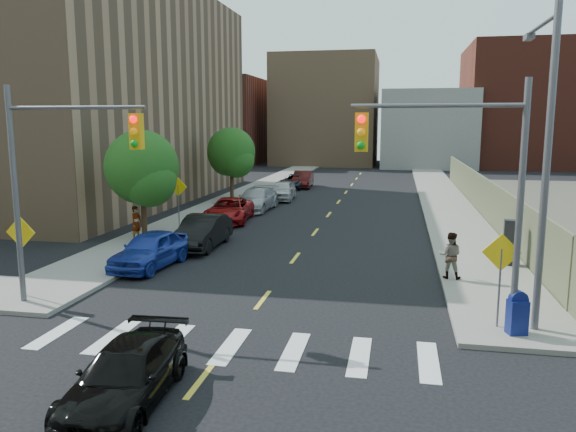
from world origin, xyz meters
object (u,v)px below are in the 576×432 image
at_px(parked_car_white, 282,190).
at_px(mailbox, 517,313).
at_px(parked_car_black, 202,232).
at_px(parked_car_grey, 294,181).
at_px(parked_car_blue, 150,250).
at_px(pedestrian_east, 450,255).
at_px(payphone, 510,242).
at_px(parked_car_red, 229,210).
at_px(parked_car_maroon, 303,179).
at_px(parked_car_silver, 256,199).
at_px(pedestrian_west, 136,223).
at_px(black_sedan, 126,376).

bearing_deg(parked_car_white, mailbox, -68.72).
distance_m(parked_car_black, parked_car_grey, 24.81).
xyz_separation_m(parked_car_blue, pedestrian_east, (11.80, 0.17, 0.27)).
distance_m(parked_car_white, mailbox, 28.72).
height_order(parked_car_black, pedestrian_east, pedestrian_east).
relative_size(parked_car_white, mailbox, 3.59).
bearing_deg(mailbox, parked_car_grey, 94.30).
height_order(payphone, pedestrian_east, payphone).
bearing_deg(parked_car_grey, parked_car_red, -86.74).
relative_size(parked_car_red, parked_car_maroon, 1.12).
height_order(parked_car_silver, pedestrian_east, pedestrian_east).
bearing_deg(pedestrian_east, parked_car_blue, 9.84).
distance_m(parked_car_blue, parked_car_grey, 28.73).
height_order(parked_car_red, pedestrian_west, pedestrian_west).
relative_size(parked_car_maroon, black_sedan, 1.08).
bearing_deg(mailbox, parked_car_silver, 105.45).
bearing_deg(payphone, parked_car_grey, 123.06).
distance_m(parked_car_grey, pedestrian_west, 24.66).
height_order(parked_car_silver, black_sedan, parked_car_silver).
xyz_separation_m(mailbox, pedestrian_west, (-15.83, 9.56, 0.25)).
xyz_separation_m(parked_car_grey, pedestrian_west, (-3.35, -24.42, 0.36)).
height_order(parked_car_white, black_sedan, parked_car_white).
xyz_separation_m(parked_car_white, pedestrian_west, (-3.89, -16.56, 0.25)).
xyz_separation_m(parked_car_white, black_sedan, (3.16, -31.47, -0.13)).
bearing_deg(pedestrian_east, parked_car_red, -33.29).
height_order(pedestrian_west, pedestrian_east, pedestrian_east).
bearing_deg(parked_car_blue, pedestrian_east, 6.61).
distance_m(parked_car_black, pedestrian_west, 3.56).
relative_size(parked_car_grey, black_sedan, 1.07).
bearing_deg(payphone, pedestrian_west, 179.95).
bearing_deg(parked_car_grey, parked_car_white, -80.78).
height_order(parked_car_silver, parked_car_white, parked_car_silver).
distance_m(parked_car_blue, parked_car_maroon, 29.51).
bearing_deg(pedestrian_west, parked_car_black, -81.42).
xyz_separation_m(parked_car_red, parked_car_maroon, (1.30, 18.58, 0.04)).
height_order(parked_car_red, black_sedan, parked_car_red).
height_order(parked_car_red, pedestrian_east, pedestrian_east).
bearing_deg(parked_car_maroon, black_sedan, -89.06).
bearing_deg(parked_car_grey, parked_car_black, -84.26).
xyz_separation_m(parked_car_black, parked_car_silver, (-0.35, 11.62, -0.01)).
bearing_deg(parked_car_maroon, parked_car_silver, -96.77).
xyz_separation_m(parked_car_grey, pedestrian_east, (11.16, -28.55, 0.39)).
xyz_separation_m(payphone, pedestrian_west, (-17.07, 1.58, -0.08)).
bearing_deg(parked_car_white, pedestrian_east, -66.11).
relative_size(parked_car_black, parked_car_grey, 1.03).
bearing_deg(parked_car_maroon, mailbox, -74.60).
bearing_deg(parked_car_grey, pedestrian_east, -63.33).
xyz_separation_m(parked_car_white, parked_car_maroon, (0.12, 8.63, 0.00)).
bearing_deg(parked_car_maroon, parked_car_blue, -95.91).
distance_m(parked_car_black, parked_car_silver, 11.62).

